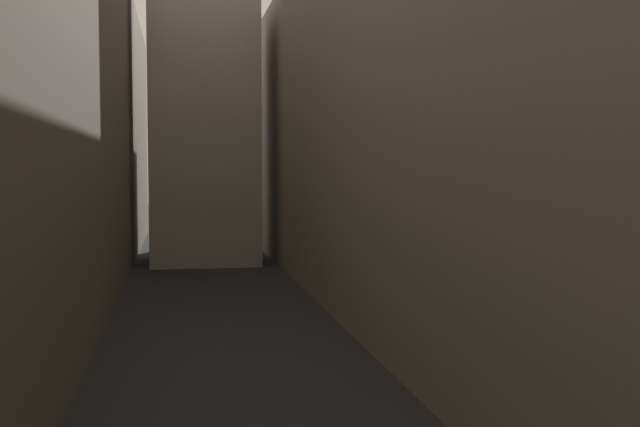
# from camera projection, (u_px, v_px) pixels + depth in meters

# --- Properties ---
(ground_plane) EXTENTS (264.00, 264.00, 0.00)m
(ground_plane) POSITION_uv_depth(u_px,v_px,m) (223.00, 324.00, 37.02)
(ground_plane) COLOR #232326
(building_block_right) EXTENTS (11.00, 108.00, 20.85)m
(building_block_right) POSITION_uv_depth(u_px,v_px,m) (431.00, 112.00, 40.37)
(building_block_right) COLOR gray
(building_block_right) RESTS_ON ground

